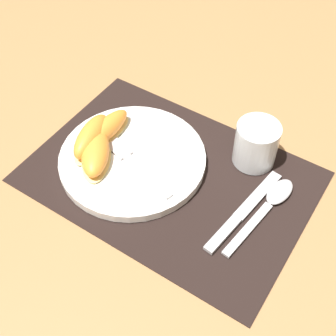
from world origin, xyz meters
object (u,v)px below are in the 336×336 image
object	(u,v)px
juice_glass	(256,146)
knife	(243,212)
citrus_wedge_0	(104,131)
spoon	(271,201)
fork	(130,159)
citrus_wedge_1	(92,138)
plate	(133,159)
citrus_wedge_2	(96,153)

from	to	relation	value
juice_glass	knife	world-z (taller)	juice_glass
citrus_wedge_0	spoon	bearing A→B (deg)	7.66
fork	citrus_wedge_1	xyz separation A→B (m)	(-0.08, -0.01, 0.02)
juice_glass	knife	xyz separation A→B (m)	(0.04, -0.12, -0.03)
fork	citrus_wedge_1	size ratio (longest dim) A/B	1.55
spoon	fork	distance (m)	0.25
citrus_wedge_1	plate	bearing A→B (deg)	12.45
citrus_wedge_0	citrus_wedge_2	bearing A→B (deg)	-68.00
knife	spoon	world-z (taller)	spoon
plate	spoon	size ratio (longest dim) A/B	1.37
knife	citrus_wedge_0	size ratio (longest dim) A/B	1.55
citrus_wedge_0	knife	bearing A→B (deg)	-0.46
juice_glass	spoon	world-z (taller)	juice_glass
fork	juice_glass	bearing A→B (deg)	37.22
fork	plate	bearing A→B (deg)	98.96
plate	citrus_wedge_2	distance (m)	0.07
spoon	citrus_wedge_1	xyz separation A→B (m)	(-0.32, -0.07, 0.03)
spoon	citrus_wedge_0	world-z (taller)	citrus_wedge_0
fork	knife	bearing A→B (deg)	4.79
juice_glass	spoon	xyz separation A→B (m)	(0.07, -0.07, -0.03)
citrus_wedge_0	citrus_wedge_1	xyz separation A→B (m)	(-0.01, -0.03, 0.00)
knife	fork	world-z (taller)	fork
plate	spoon	bearing A→B (deg)	12.04
fork	citrus_wedge_2	size ratio (longest dim) A/B	1.49
juice_glass	fork	world-z (taller)	juice_glass
citrus_wedge_0	citrus_wedge_2	world-z (taller)	same
plate	fork	bearing A→B (deg)	-81.04
citrus_wedge_1	citrus_wedge_2	distance (m)	0.04
fork	citrus_wedge_2	bearing A→B (deg)	-149.38
spoon	citrus_wedge_1	bearing A→B (deg)	-167.86
juice_glass	citrus_wedge_0	world-z (taller)	juice_glass
plate	knife	size ratio (longest dim) A/B	1.29
juice_glass	knife	bearing A→B (deg)	-71.71
juice_glass	fork	xyz separation A→B (m)	(-0.18, -0.13, -0.02)
plate	knife	xyz separation A→B (m)	(0.22, 0.01, -0.01)
citrus_wedge_0	citrus_wedge_1	size ratio (longest dim) A/B	1.09
juice_glass	citrus_wedge_2	size ratio (longest dim) A/B	0.64
spoon	citrus_wedge_2	world-z (taller)	citrus_wedge_2
citrus_wedge_1	fork	bearing A→B (deg)	4.94
citrus_wedge_0	citrus_wedge_2	size ratio (longest dim) A/B	1.04
plate	citrus_wedge_0	xyz separation A→B (m)	(-0.07, 0.01, 0.02)
plate	citrus_wedge_1	world-z (taller)	citrus_wedge_1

